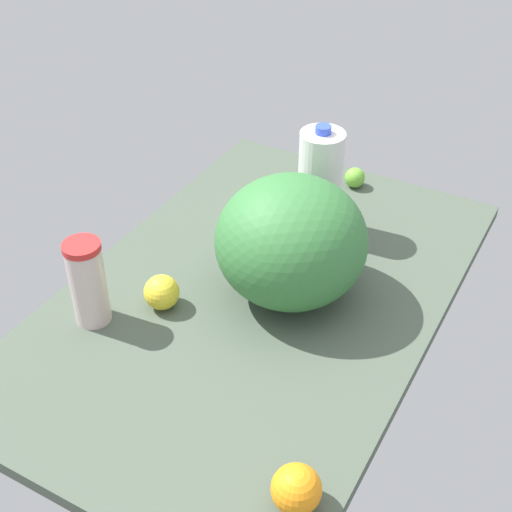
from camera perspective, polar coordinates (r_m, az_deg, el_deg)
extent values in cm
cube|color=#465345|center=(156.61, 0.00, -3.35)|extent=(120.00, 76.00, 3.00)
cylinder|color=white|center=(168.85, 5.14, 5.86)|extent=(10.48, 10.48, 25.83)
cylinder|color=blue|center=(162.14, 5.40, 10.04)|extent=(3.67, 3.67, 1.80)
cylinder|color=beige|center=(147.41, -13.26, -2.30)|extent=(7.39, 7.39, 17.87)
cylinder|color=red|center=(141.64, -13.80, 0.71)|extent=(7.61, 7.61, 1.40)
ellipsoid|color=#357639|center=(147.50, 2.82, 1.18)|extent=(31.85, 31.85, 27.36)
sphere|color=orange|center=(117.13, 3.25, -18.12)|extent=(8.18, 8.18, 8.18)
sphere|color=yellow|center=(151.13, -7.56, -2.89)|extent=(7.57, 7.57, 7.57)
sphere|color=#66AE33|center=(191.89, 7.91, 6.23)|extent=(5.37, 5.37, 5.37)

